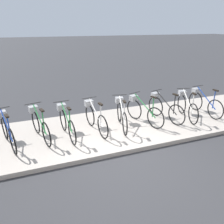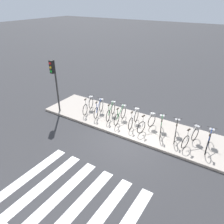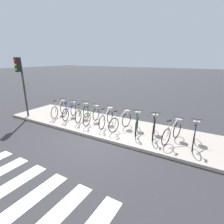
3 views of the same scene
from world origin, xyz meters
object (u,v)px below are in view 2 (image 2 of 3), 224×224
Objects in this scene: parked_bicycle_6 at (161,125)px; parked_bicycle_8 at (192,136)px; parked_bicycle_1 at (99,107)px; parked_bicycle_0 at (89,104)px; parked_bicycle_5 at (148,122)px; parked_bicycle_3 at (121,114)px; parked_bicycle_7 at (176,130)px; traffic_light at (54,76)px; parked_bicycle_9 at (209,140)px; parked_bicycle_4 at (134,117)px; parked_bicycle_2 at (111,110)px.

parked_bicycle_8 is at bearing -4.22° from parked_bicycle_6.
parked_bicycle_1 is 1.01× the size of parked_bicycle_6.
parked_bicycle_0 and parked_bicycle_5 have the same top height.
parked_bicycle_3 and parked_bicycle_6 have the same top height.
traffic_light is at bearing -170.68° from parked_bicycle_7.
parked_bicycle_4 is at bearing 179.59° from parked_bicycle_9.
parked_bicycle_6 is 6.75m from traffic_light.
parked_bicycle_0 is 1.00× the size of parked_bicycle_1.
parked_bicycle_0 is at bearing -179.31° from parked_bicycle_6.
parked_bicycle_7 is 1.61m from parked_bicycle_9.
parked_bicycle_8 is (2.36, -0.06, 0.00)m from parked_bicycle_5.
traffic_light reaches higher than parked_bicycle_3.
traffic_light is at bearing -169.55° from parked_bicycle_6.
parked_bicycle_1 is at bearing -173.01° from parked_bicycle_2.
parked_bicycle_5 is at bearing -2.93° from parked_bicycle_4.
parked_bicycle_0 is 0.97× the size of parked_bicycle_9.
parked_bicycle_1 is 0.99× the size of parked_bicycle_5.
parked_bicycle_4 is 1.04× the size of parked_bicycle_6.
parked_bicycle_0 and parked_bicycle_8 have the same top height.
parked_bicycle_3 is at bearing -179.80° from parked_bicycle_9.
parked_bicycle_6 is 0.98× the size of parked_bicycle_7.
parked_bicycle_1 is at bearing 0.57° from parked_bicycle_0.
parked_bicycle_7 is (4.78, 0.05, 0.00)m from parked_bicycle_1.
parked_bicycle_1 is 0.97× the size of parked_bicycle_4.
parked_bicycle_1 and parked_bicycle_7 have the same top height.
parked_bicycle_6 is at bearing -179.95° from parked_bicycle_7.
parked_bicycle_0 is at bearing -176.19° from parked_bicycle_2.
parked_bicycle_0 is 7.20m from parked_bicycle_9.
parked_bicycle_2 is 3.97m from parked_bicycle_7.
parked_bicycle_3 and parked_bicycle_7 have the same top height.
parked_bicycle_3 is 0.85m from parked_bicycle_4.
traffic_light is at bearing -159.04° from parked_bicycle_2.
parked_bicycle_2 is (1.62, 0.11, 0.00)m from parked_bicycle_0.
parked_bicycle_6 and parked_bicycle_8 have the same top height.
parked_bicycle_1 and parked_bicycle_2 have the same top height.
parked_bicycle_4 is 1.59m from parked_bicycle_6.
parked_bicycle_7 is at bearing 9.32° from traffic_light.
parked_bicycle_5 is at bearing -2.48° from parked_bicycle_2.
parked_bicycle_8 is (1.61, -0.12, 0.00)m from parked_bicycle_6.
parked_bicycle_4 is 4.00m from parked_bicycle_9.
parked_bicycle_2 and parked_bicycle_5 have the same top height.
parked_bicycle_1 is 0.82m from parked_bicycle_2.
parked_bicycle_6 is 1.62m from parked_bicycle_8.
parked_bicycle_9 is at bearing 0.09° from parked_bicycle_1.
parked_bicycle_8 is at bearing 7.54° from traffic_light.
parked_bicycle_6 is 0.80m from parked_bicycle_7.
parked_bicycle_0 is at bearing -179.16° from parked_bicycle_4.
parked_bicycle_4 is 1.02× the size of parked_bicycle_8.
parked_bicycle_2 is at bearing 179.09° from parked_bicycle_6.
parked_bicycle_0 is 1.00× the size of parked_bicycle_2.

